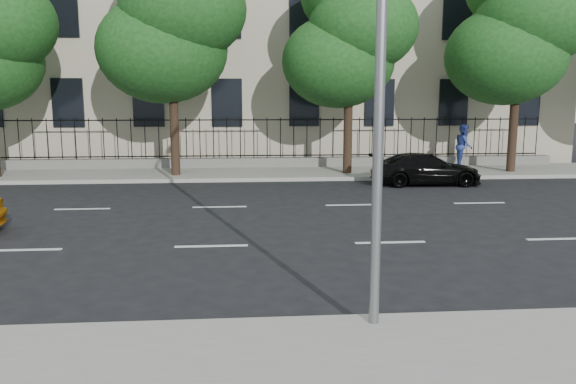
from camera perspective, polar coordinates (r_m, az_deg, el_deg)
name	(u,v)px	position (r m, az deg, el deg)	size (l,w,h in m)	color
ground	(204,283)	(10.10, -8.58, -9.15)	(120.00, 120.00, 0.00)	black
far_sidewalk	(226,173)	(23.77, -6.28, 1.89)	(60.00, 4.00, 0.15)	gray
lane_markings	(216,223)	(14.67, -7.31, -3.19)	(49.60, 4.62, 0.01)	silver
iron_fence	(227,156)	(25.39, -6.19, 3.67)	(30.00, 0.50, 2.20)	slate
tree_c	(172,15)	(23.29, -11.68, 17.23)	(5.89, 5.50, 9.80)	#382619
tree_d	(350,32)	(23.46, 6.30, 15.90)	(5.34, 4.94, 8.84)	#382619
tree_e	(519,24)	(25.72, 22.42, 15.49)	(5.71, 5.31, 9.46)	#382619
black_sedan	(426,169)	(21.59, 13.81, 2.28)	(1.66, 4.08, 1.18)	black
pedestrian_far	(464,145)	(26.46, 17.42, 4.54)	(0.93, 0.73, 1.92)	navy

